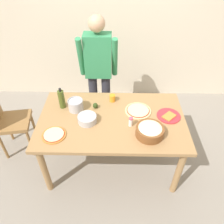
% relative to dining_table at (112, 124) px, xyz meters
% --- Properties ---
extents(ground, '(8.00, 8.00, 0.00)m').
position_rel_dining_table_xyz_m(ground, '(0.00, 0.00, -0.67)').
color(ground, gray).
extents(wall_back, '(5.60, 0.10, 2.60)m').
position_rel_dining_table_xyz_m(wall_back, '(0.00, 1.60, 0.63)').
color(wall_back, beige).
rests_on(wall_back, ground).
extents(dining_table, '(1.60, 0.96, 0.76)m').
position_rel_dining_table_xyz_m(dining_table, '(0.00, 0.00, 0.00)').
color(dining_table, '#A37A4C').
rests_on(dining_table, ground).
extents(person_cook, '(0.49, 0.25, 1.62)m').
position_rel_dining_table_xyz_m(person_cook, '(-0.19, 0.76, 0.27)').
color(person_cook, '#2D2D38').
rests_on(person_cook, ground).
extents(chair_wooden_left, '(0.46, 0.46, 0.95)m').
position_rel_dining_table_xyz_m(chair_wooden_left, '(-1.32, 0.22, -0.13)').
color(chair_wooden_left, olive).
rests_on(chair_wooden_left, ground).
extents(pizza_raw_on_board, '(0.30, 0.30, 0.02)m').
position_rel_dining_table_xyz_m(pizza_raw_on_board, '(0.29, 0.13, 0.10)').
color(pizza_raw_on_board, beige).
rests_on(pizza_raw_on_board, dining_table).
extents(pizza_cooked_on_tray, '(0.24, 0.24, 0.02)m').
position_rel_dining_table_xyz_m(pizza_cooked_on_tray, '(-0.58, -0.26, 0.10)').
color(pizza_cooked_on_tray, '#C67A33').
rests_on(pizza_cooked_on_tray, dining_table).
extents(plate_with_slice, '(0.26, 0.26, 0.02)m').
position_rel_dining_table_xyz_m(plate_with_slice, '(0.63, 0.05, 0.10)').
color(plate_with_slice, red).
rests_on(plate_with_slice, dining_table).
extents(popcorn_bowl, '(0.28, 0.28, 0.11)m').
position_rel_dining_table_xyz_m(popcorn_bowl, '(0.38, -0.24, 0.15)').
color(popcorn_bowl, brown).
rests_on(popcorn_bowl, dining_table).
extents(mixing_bowl_steel, '(0.20, 0.20, 0.08)m').
position_rel_dining_table_xyz_m(mixing_bowl_steel, '(-0.26, -0.06, 0.13)').
color(mixing_bowl_steel, '#B7B7BC').
rests_on(mixing_bowl_steel, dining_table).
extents(olive_oil_bottle, '(0.07, 0.07, 0.26)m').
position_rel_dining_table_xyz_m(olive_oil_bottle, '(-0.57, 0.19, 0.20)').
color(olive_oil_bottle, '#47561E').
rests_on(olive_oil_bottle, dining_table).
extents(steel_pot, '(0.17, 0.17, 0.13)m').
position_rel_dining_table_xyz_m(steel_pot, '(-0.41, 0.15, 0.16)').
color(steel_pot, '#B7B7BC').
rests_on(steel_pot, dining_table).
extents(cup_orange, '(0.07, 0.07, 0.08)m').
position_rel_dining_table_xyz_m(cup_orange, '(0.00, 0.31, 0.13)').
color(cup_orange, orange).
rests_on(cup_orange, dining_table).
extents(salt_shaker, '(0.04, 0.04, 0.11)m').
position_rel_dining_table_xyz_m(salt_shaker, '(0.20, -0.11, 0.14)').
color(salt_shaker, white).
rests_on(salt_shaker, dining_table).
extents(avocado, '(0.06, 0.06, 0.07)m').
position_rel_dining_table_xyz_m(avocado, '(-0.19, 0.18, 0.13)').
color(avocado, '#2D4219').
rests_on(avocado, dining_table).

